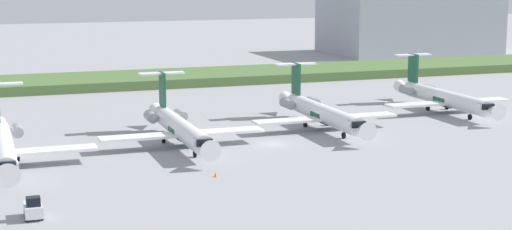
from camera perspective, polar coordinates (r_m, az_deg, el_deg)
name	(u,v)px	position (r m, az deg, el deg)	size (l,w,h in m)	color
ground_plane	(213,110)	(140.42, -3.09, 0.36)	(500.00, 500.00, 0.00)	#939399
grass_berm	(165,78)	(175.46, -6.45, 2.60)	(320.00, 20.00, 1.93)	#4C6B38
regional_jet_nearest	(2,145)	(104.92, -17.53, -2.07)	(22.81, 31.00, 9.00)	white
regional_jet_second	(180,127)	(112.23, -5.43, -0.86)	(22.81, 31.00, 9.00)	white
regional_jet_third	(321,112)	(123.89, 4.65, 0.20)	(22.81, 31.00, 9.00)	white
regional_jet_fourth	(443,97)	(141.87, 13.14, 1.24)	(22.81, 31.00, 9.00)	white
distant_hangar	(409,24)	(242.40, 10.76, 6.32)	(47.01, 29.90, 16.68)	#9EA3AD
baggage_tug	(33,208)	(82.21, -15.50, -6.40)	(1.72, 3.20, 2.30)	silver
safety_cone_front_marker	(216,175)	(95.12, -2.88, -4.24)	(0.44, 0.44, 0.55)	orange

